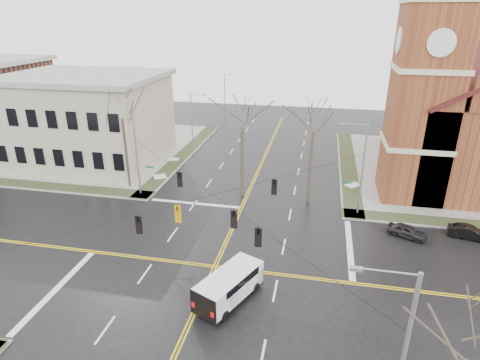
% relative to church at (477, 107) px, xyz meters
% --- Properties ---
extents(ground, '(120.00, 120.00, 0.00)m').
position_rel_church_xyz_m(ground, '(-24.76, -24.78, -8.43)').
color(ground, black).
rests_on(ground, ground).
extents(sidewalks, '(80.00, 80.00, 0.17)m').
position_rel_church_xyz_m(sidewalks, '(-24.76, -24.78, -8.36)').
color(sidewalks, gray).
rests_on(sidewalks, ground).
extents(road_markings, '(100.00, 100.00, 0.01)m').
position_rel_church_xyz_m(road_markings, '(-24.76, -24.78, -8.43)').
color(road_markings, gold).
rests_on(road_markings, ground).
extents(church, '(24.28, 27.48, 27.50)m').
position_rel_church_xyz_m(church, '(0.00, 0.00, 0.00)').
color(church, brown).
rests_on(church, ground).
extents(civic_building_a, '(18.00, 14.00, 11.00)m').
position_rel_church_xyz_m(civic_building_a, '(-46.76, -4.78, -2.93)').
color(civic_building_a, tan).
rests_on(civic_building_a, ground).
extents(signal_pole_ne, '(2.75, 0.22, 9.00)m').
position_rel_church_xyz_m(signal_pole_ne, '(-13.44, -13.28, -3.48)').
color(signal_pole_ne, gray).
rests_on(signal_pole_ne, ground).
extents(signal_pole_nw, '(2.75, 0.22, 9.00)m').
position_rel_church_xyz_m(signal_pole_nw, '(-36.09, -13.28, -3.48)').
color(signal_pole_nw, gray).
rests_on(signal_pole_nw, ground).
extents(signal_pole_se, '(2.75, 0.22, 9.00)m').
position_rel_church_xyz_m(signal_pole_se, '(-13.44, -36.28, -3.48)').
color(signal_pole_se, gray).
rests_on(signal_pole_se, ground).
extents(span_wires, '(23.02, 23.02, 0.03)m').
position_rel_church_xyz_m(span_wires, '(-24.76, -24.78, -2.23)').
color(span_wires, black).
rests_on(span_wires, ground).
extents(traffic_signals, '(8.21, 8.26, 1.30)m').
position_rel_church_xyz_m(traffic_signals, '(-24.76, -25.45, -2.98)').
color(traffic_signals, black).
rests_on(traffic_signals, ground).
extents(streetlight_north_a, '(2.30, 0.20, 8.00)m').
position_rel_church_xyz_m(streetlight_north_a, '(-35.42, 3.22, -3.97)').
color(streetlight_north_a, gray).
rests_on(streetlight_north_a, ground).
extents(streetlight_north_b, '(2.30, 0.20, 8.00)m').
position_rel_church_xyz_m(streetlight_north_b, '(-35.42, 23.22, -3.97)').
color(streetlight_north_b, gray).
rests_on(streetlight_north_b, ground).
extents(cargo_van, '(4.23, 5.87, 2.10)m').
position_rel_church_xyz_m(cargo_van, '(-22.67, -28.18, -7.19)').
color(cargo_van, white).
rests_on(cargo_van, ground).
extents(parked_car_a, '(3.60, 2.63, 1.14)m').
position_rel_church_xyz_m(parked_car_a, '(-9.25, -16.94, -7.86)').
color(parked_car_a, black).
rests_on(parked_car_a, ground).
extents(parked_car_b, '(3.63, 1.99, 1.14)m').
position_rel_church_xyz_m(parked_car_b, '(-3.95, -16.07, -7.87)').
color(parked_car_b, black).
rests_on(parked_car_b, ground).
extents(tree_nw_far, '(4.00, 4.00, 11.76)m').
position_rel_church_xyz_m(tree_nw_far, '(-38.27, -11.67, 0.07)').
color(tree_nw_far, '#31291F').
rests_on(tree_nw_far, ground).
extents(tree_nw_near, '(4.00, 4.00, 11.25)m').
position_rel_church_xyz_m(tree_nw_near, '(-25.33, -11.21, -0.28)').
color(tree_nw_near, '#31291F').
rests_on(tree_nw_near, ground).
extents(tree_ne, '(4.00, 4.00, 11.26)m').
position_rel_church_xyz_m(tree_ne, '(-18.19, -11.45, -0.28)').
color(tree_ne, '#31291F').
rests_on(tree_ne, ground).
extents(tree_se, '(4.00, 4.00, 9.99)m').
position_rel_church_xyz_m(tree_se, '(-11.72, -38.07, -1.18)').
color(tree_se, '#31291F').
rests_on(tree_se, ground).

